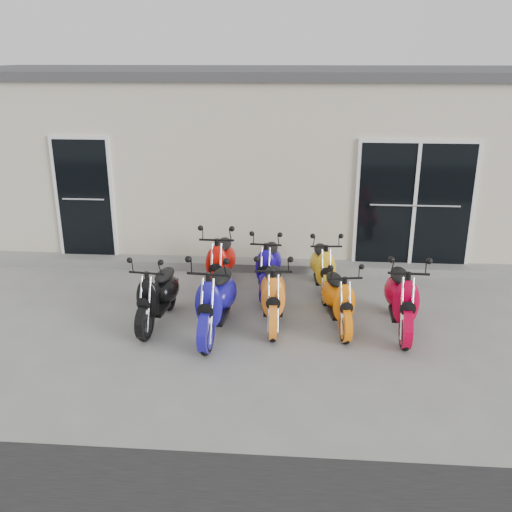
% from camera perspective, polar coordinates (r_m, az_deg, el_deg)
% --- Properties ---
extents(ground, '(80.00, 80.00, 0.00)m').
position_cam_1_polar(ground, '(8.36, -0.32, -6.23)').
color(ground, gray).
rests_on(ground, ground).
extents(building, '(14.00, 6.00, 3.20)m').
position_cam_1_polar(building, '(12.88, 1.63, 10.45)').
color(building, beige).
rests_on(building, ground).
extents(roof_cap, '(14.20, 6.20, 0.16)m').
position_cam_1_polar(roof_cap, '(12.72, 1.70, 17.94)').
color(roof_cap, '#3F3F42').
rests_on(roof_cap, building).
extents(front_step, '(14.00, 0.40, 0.15)m').
position_cam_1_polar(front_step, '(10.19, 0.63, -0.91)').
color(front_step, gray).
rests_on(front_step, ground).
extents(door_left, '(1.07, 0.08, 2.22)m').
position_cam_1_polar(door_left, '(10.67, -16.79, 5.85)').
color(door_left, black).
rests_on(door_left, front_step).
extents(door_right, '(2.02, 0.08, 2.22)m').
position_cam_1_polar(door_right, '(10.15, 15.58, 5.29)').
color(door_right, black).
rests_on(door_right, front_step).
extents(scooter_front_black, '(0.71, 1.57, 1.12)m').
position_cam_1_polar(scooter_front_black, '(8.09, -9.88, -3.10)').
color(scooter_front_black, black).
rests_on(scooter_front_black, ground).
extents(scooter_front_blue, '(0.76, 1.76, 1.27)m').
position_cam_1_polar(scooter_front_blue, '(7.69, -4.05, -3.49)').
color(scooter_front_blue, '#1A139A').
rests_on(scooter_front_blue, ground).
extents(scooter_front_orange_a, '(0.65, 1.59, 1.15)m').
position_cam_1_polar(scooter_front_orange_a, '(7.98, 1.72, -3.01)').
color(scooter_front_orange_a, orange).
rests_on(scooter_front_orange_a, ground).
extents(scooter_front_orange_b, '(0.73, 1.50, 1.07)m').
position_cam_1_polar(scooter_front_orange_b, '(7.98, 8.28, -3.54)').
color(scooter_front_orange_b, orange).
rests_on(scooter_front_orange_b, ground).
extents(scooter_front_red, '(0.66, 1.68, 1.22)m').
position_cam_1_polar(scooter_front_red, '(8.02, 14.43, -3.25)').
color(scooter_front_red, '#B80027').
rests_on(scooter_front_red, ground).
extents(scooter_back_red, '(0.61, 1.66, 1.23)m').
position_cam_1_polar(scooter_back_red, '(9.08, -3.57, 0.07)').
color(scooter_back_red, red).
rests_on(scooter_back_red, ground).
extents(scooter_back_blue, '(0.63, 1.54, 1.12)m').
position_cam_1_polar(scooter_back_blue, '(9.10, 1.24, -0.23)').
color(scooter_back_blue, '#170795').
rests_on(scooter_back_blue, ground).
extents(scooter_back_yellow, '(0.65, 1.53, 1.11)m').
position_cam_1_polar(scooter_back_yellow, '(9.10, 6.72, -0.39)').
color(scooter_back_yellow, yellow).
rests_on(scooter_back_yellow, ground).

